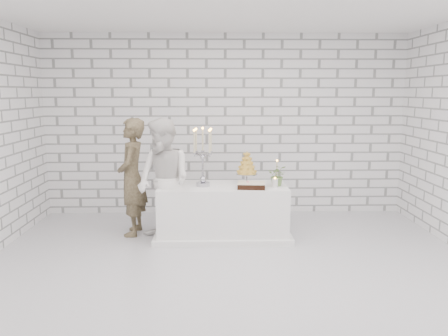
# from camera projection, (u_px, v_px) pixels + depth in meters

# --- Properties ---
(ground) EXTENTS (6.00, 5.00, 0.01)m
(ground) POSITION_uv_depth(u_px,v_px,m) (231.00, 269.00, 5.19)
(ground) COLOR silver
(ground) RESTS_ON ground
(ceiling) EXTENTS (6.00, 5.00, 0.01)m
(ceiling) POSITION_uv_depth(u_px,v_px,m) (232.00, 1.00, 4.68)
(ceiling) COLOR white
(ceiling) RESTS_ON ground
(wall_back) EXTENTS (6.00, 0.01, 3.00)m
(wall_back) POSITION_uv_depth(u_px,v_px,m) (225.00, 125.00, 7.39)
(wall_back) COLOR white
(wall_back) RESTS_ON ground
(wall_front) EXTENTS (6.00, 0.01, 3.00)m
(wall_front) POSITION_uv_depth(u_px,v_px,m) (250.00, 192.00, 2.47)
(wall_front) COLOR white
(wall_front) RESTS_ON ground
(cake_table) EXTENTS (1.80, 0.80, 0.75)m
(cake_table) POSITION_uv_depth(u_px,v_px,m) (223.00, 211.00, 6.30)
(cake_table) COLOR white
(cake_table) RESTS_ON ground
(groom) EXTENTS (0.41, 0.62, 1.69)m
(groom) POSITION_uv_depth(u_px,v_px,m) (132.00, 177.00, 6.33)
(groom) COLOR #403523
(groom) RESTS_ON ground
(bride) EXTENTS (1.04, 1.05, 1.71)m
(bride) POSITION_uv_depth(u_px,v_px,m) (164.00, 181.00, 5.98)
(bride) COLOR white
(bride) RESTS_ON ground
(candelabra) EXTENTS (0.36, 0.36, 0.83)m
(candelabra) POSITION_uv_depth(u_px,v_px,m) (203.00, 157.00, 6.11)
(candelabra) COLOR #A8A8B2
(candelabra) RESTS_ON cake_table
(croquembouche) EXTENTS (0.37, 0.37, 0.48)m
(croquembouche) POSITION_uv_depth(u_px,v_px,m) (247.00, 167.00, 6.30)
(croquembouche) COLOR #AB7E23
(croquembouche) RESTS_ON cake_table
(chocolate_cake) EXTENTS (0.39, 0.30, 0.08)m
(chocolate_cake) POSITION_uv_depth(u_px,v_px,m) (251.00, 185.00, 6.04)
(chocolate_cake) COLOR black
(chocolate_cake) RESTS_ON cake_table
(pillar_candle) EXTENTS (0.08, 0.08, 0.12)m
(pillar_candle) POSITION_uv_depth(u_px,v_px,m) (275.00, 183.00, 6.09)
(pillar_candle) COLOR white
(pillar_candle) RESTS_ON cake_table
(extra_taper) EXTENTS (0.07, 0.07, 0.32)m
(extra_taper) POSITION_uv_depth(u_px,v_px,m) (277.00, 172.00, 6.36)
(extra_taper) COLOR beige
(extra_taper) RESTS_ON cake_table
(flowers) EXTENTS (0.30, 0.27, 0.30)m
(flowers) POSITION_uv_depth(u_px,v_px,m) (278.00, 175.00, 6.18)
(flowers) COLOR #3F6235
(flowers) RESTS_ON cake_table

